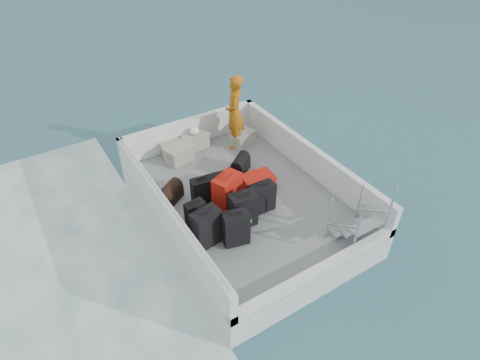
{
  "coord_description": "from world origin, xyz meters",
  "views": [
    {
      "loc": [
        -3.48,
        -5.45,
        6.09
      ],
      "look_at": [
        -0.02,
        0.08,
        1.0
      ],
      "focal_mm": 30.0,
      "sensor_mm": 36.0,
      "label": 1
    }
  ],
  "objects_px": {
    "suitcase_1": "(196,214)",
    "suitcase_8": "(257,181)",
    "suitcase_3": "(236,229)",
    "suitcase_7": "(258,196)",
    "suitcase_4": "(243,210)",
    "suitcase_0": "(206,228)",
    "suitcase_6": "(263,197)",
    "crate_3": "(242,139)",
    "crate_0": "(179,154)",
    "crate_2": "(195,141)",
    "suitcase_2": "(202,191)",
    "suitcase_5": "(227,193)",
    "crate_1": "(173,149)",
    "passenger": "(235,112)"
  },
  "relations": [
    {
      "from": "passenger",
      "to": "suitcase_1",
      "type": "bearing_deg",
      "value": -15.69
    },
    {
      "from": "suitcase_4",
      "to": "crate_1",
      "type": "distance_m",
      "value": 2.94
    },
    {
      "from": "suitcase_3",
      "to": "crate_3",
      "type": "relative_size",
      "value": 1.3
    },
    {
      "from": "suitcase_8",
      "to": "crate_2",
      "type": "distance_m",
      "value": 2.12
    },
    {
      "from": "suitcase_5",
      "to": "suitcase_8",
      "type": "height_order",
      "value": "suitcase_5"
    },
    {
      "from": "suitcase_6",
      "to": "crate_1",
      "type": "xyz_separation_m",
      "value": [
        -0.7,
        2.77,
        -0.16
      ]
    },
    {
      "from": "suitcase_0",
      "to": "crate_0",
      "type": "xyz_separation_m",
      "value": [
        0.71,
        2.69,
        -0.21
      ]
    },
    {
      "from": "suitcase_2",
      "to": "suitcase_7",
      "type": "bearing_deg",
      "value": -30.2
    },
    {
      "from": "suitcase_4",
      "to": "crate_2",
      "type": "height_order",
      "value": "suitcase_4"
    },
    {
      "from": "suitcase_0",
      "to": "suitcase_3",
      "type": "height_order",
      "value": "suitcase_0"
    },
    {
      "from": "suitcase_6",
      "to": "crate_0",
      "type": "xyz_separation_m",
      "value": [
        -0.68,
        2.46,
        -0.14
      ]
    },
    {
      "from": "suitcase_7",
      "to": "crate_0",
      "type": "xyz_separation_m",
      "value": [
        -0.65,
        2.32,
        -0.09
      ]
    },
    {
      "from": "suitcase_2",
      "to": "suitcase_4",
      "type": "bearing_deg",
      "value": -62.28
    },
    {
      "from": "suitcase_0",
      "to": "suitcase_6",
      "type": "relative_size",
      "value": 1.22
    },
    {
      "from": "crate_2",
      "to": "suitcase_3",
      "type": "bearing_deg",
      "value": -104.26
    },
    {
      "from": "crate_3",
      "to": "suitcase_6",
      "type": "bearing_deg",
      "value": -112.62
    },
    {
      "from": "suitcase_1",
      "to": "suitcase_2",
      "type": "xyz_separation_m",
      "value": [
        0.41,
        0.52,
        0.02
      ]
    },
    {
      "from": "suitcase_0",
      "to": "suitcase_6",
      "type": "bearing_deg",
      "value": -0.1
    },
    {
      "from": "suitcase_1",
      "to": "suitcase_0",
      "type": "bearing_deg",
      "value": -100.09
    },
    {
      "from": "suitcase_3",
      "to": "crate_2",
      "type": "height_order",
      "value": "suitcase_3"
    },
    {
      "from": "suitcase_3",
      "to": "suitcase_5",
      "type": "bearing_deg",
      "value": 81.78
    },
    {
      "from": "suitcase_1",
      "to": "crate_0",
      "type": "relative_size",
      "value": 0.94
    },
    {
      "from": "suitcase_4",
      "to": "crate_3",
      "type": "bearing_deg",
      "value": 64.79
    },
    {
      "from": "suitcase_1",
      "to": "suitcase_8",
      "type": "xyz_separation_m",
      "value": [
        1.68,
        0.39,
        -0.15
      ]
    },
    {
      "from": "suitcase_3",
      "to": "suitcase_8",
      "type": "relative_size",
      "value": 1.04
    },
    {
      "from": "suitcase_1",
      "to": "suitcase_5",
      "type": "bearing_deg",
      "value": 4.14
    },
    {
      "from": "suitcase_4",
      "to": "suitcase_8",
      "type": "distance_m",
      "value": 1.27
    },
    {
      "from": "suitcase_2",
      "to": "suitcase_7",
      "type": "distance_m",
      "value": 1.13
    },
    {
      "from": "suitcase_1",
      "to": "crate_2",
      "type": "height_order",
      "value": "suitcase_1"
    },
    {
      "from": "suitcase_4",
      "to": "passenger",
      "type": "xyz_separation_m",
      "value": [
        1.35,
        2.5,
        0.54
      ]
    },
    {
      "from": "suitcase_0",
      "to": "crate_3",
      "type": "xyz_separation_m",
      "value": [
        2.33,
        2.5,
        -0.23
      ]
    },
    {
      "from": "suitcase_0",
      "to": "suitcase_8",
      "type": "relative_size",
      "value": 1.15
    },
    {
      "from": "crate_2",
      "to": "passenger",
      "type": "height_order",
      "value": "passenger"
    },
    {
      "from": "suitcase_3",
      "to": "crate_0",
      "type": "xyz_separation_m",
      "value": [
        0.25,
        2.95,
        -0.18
      ]
    },
    {
      "from": "crate_0",
      "to": "crate_2",
      "type": "xyz_separation_m",
      "value": [
        0.58,
        0.31,
        -0.0
      ]
    },
    {
      "from": "suitcase_4",
      "to": "suitcase_7",
      "type": "distance_m",
      "value": 0.62
    },
    {
      "from": "suitcase_1",
      "to": "suitcase_3",
      "type": "relative_size",
      "value": 0.79
    },
    {
      "from": "suitcase_4",
      "to": "suitcase_0",
      "type": "bearing_deg",
      "value": -168.27
    },
    {
      "from": "suitcase_3",
      "to": "suitcase_7",
      "type": "distance_m",
      "value": 1.1
    },
    {
      "from": "suitcase_5",
      "to": "suitcase_6",
      "type": "distance_m",
      "value": 0.71
    },
    {
      "from": "suitcase_7",
      "to": "suitcase_8",
      "type": "distance_m",
      "value": 0.68
    },
    {
      "from": "suitcase_4",
      "to": "crate_2",
      "type": "distance_m",
      "value": 2.97
    },
    {
      "from": "suitcase_1",
      "to": "crate_2",
      "type": "xyz_separation_m",
      "value": [
        1.24,
        2.46,
        -0.11
      ]
    },
    {
      "from": "suitcase_8",
      "to": "crate_1",
      "type": "bearing_deg",
      "value": 31.12
    },
    {
      "from": "suitcase_4",
      "to": "suitcase_3",
      "type": "bearing_deg",
      "value": -131.33
    },
    {
      "from": "suitcase_0",
      "to": "crate_0",
      "type": "height_order",
      "value": "suitcase_0"
    },
    {
      "from": "suitcase_2",
      "to": "suitcase_5",
      "type": "bearing_deg",
      "value": -40.82
    },
    {
      "from": "suitcase_5",
      "to": "crate_3",
      "type": "xyz_separation_m",
      "value": [
        1.51,
        1.84,
        -0.23
      ]
    },
    {
      "from": "suitcase_0",
      "to": "crate_1",
      "type": "xyz_separation_m",
      "value": [
        0.69,
        3.0,
        -0.24
      ]
    },
    {
      "from": "suitcase_1",
      "to": "suitcase_4",
      "type": "relative_size",
      "value": 0.76
    }
  ]
}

